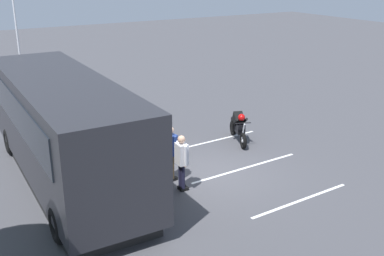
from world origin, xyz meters
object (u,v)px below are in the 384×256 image
object	(u,v)px
spectator_far_left	(182,158)
parked_motorcycle_silver	(141,160)
spectator_left	(171,149)
spectator_centre	(157,139)
stunt_motorcycle	(238,127)
spectator_right	(148,126)
spectator_far_right	(127,122)
tour_bus	(64,132)
flagpole	(19,47)

from	to	relation	value
spectator_far_left	parked_motorcycle_silver	bearing A→B (deg)	19.26
spectator_far_left	spectator_left	distance (m)	0.75
spectator_centre	stunt_motorcycle	distance (m)	3.80
spectator_far_left	spectator_right	size ratio (longest dim) A/B	0.95
spectator_far_left	parked_motorcycle_silver	distance (m)	1.80
spectator_right	spectator_far_right	distance (m)	1.00
tour_bus	spectator_right	xyz separation A→B (m)	(0.62, -3.05, -0.55)
stunt_motorcycle	flagpole	distance (m)	9.84
spectator_centre	spectator_right	world-z (taller)	spectator_right
spectator_far_left	spectator_centre	size ratio (longest dim) A/B	1.00
tour_bus	spectator_far_right	bearing A→B (deg)	-59.87
spectator_left	spectator_centre	distance (m)	1.02
tour_bus	spectator_far_right	world-z (taller)	tour_bus
spectator_right	flagpole	world-z (taller)	flagpole
spectator_centre	spectator_right	xyz separation A→B (m)	(1.14, -0.25, 0.06)
tour_bus	parked_motorcycle_silver	xyz separation A→B (m)	(-0.67, -2.16, -1.16)
spectator_far_right	parked_motorcycle_silver	distance (m)	2.32
flagpole	tour_bus	bearing A→B (deg)	177.45
spectator_centre	flagpole	world-z (taller)	flagpole
spectator_far_left	spectator_right	xyz separation A→B (m)	(2.91, -0.32, 0.07)
spectator_left	spectator_far_right	bearing A→B (deg)	2.33
spectator_centre	flagpole	size ratio (longest dim) A/B	0.28
spectator_left	spectator_far_right	distance (m)	3.07
spectator_far_left	flagpole	bearing A→B (deg)	14.03
spectator_centre	flagpole	xyz separation A→B (m)	(7.85, 2.47, 2.04)
spectator_left	spectator_centre	world-z (taller)	spectator_left
spectator_far_left	spectator_left	size ratio (longest dim) A/B	0.97
spectator_far_right	stunt_motorcycle	distance (m)	4.17
spectator_left	tour_bus	bearing A→B (deg)	60.90
spectator_far_left	stunt_motorcycle	distance (m)	4.50
parked_motorcycle_silver	stunt_motorcycle	size ratio (longest dim) A/B	1.05
spectator_far_right	flagpole	size ratio (longest dim) A/B	0.28
spectator_far_left	stunt_motorcycle	xyz separation A→B (m)	(2.38, -3.80, -0.41)
spectator_far_left	flagpole	size ratio (longest dim) A/B	0.28
parked_motorcycle_silver	spectator_right	bearing A→B (deg)	-34.51
spectator_left	spectator_centre	xyz separation A→B (m)	(1.02, -0.03, -0.03)
parked_motorcycle_silver	flagpole	distance (m)	8.60
tour_bus	spectator_right	bearing A→B (deg)	-78.53
spectator_right	stunt_motorcycle	bearing A→B (deg)	-98.64
parked_motorcycle_silver	stunt_motorcycle	distance (m)	4.43
spectator_centre	parked_motorcycle_silver	size ratio (longest dim) A/B	0.84
spectator_left	spectator_right	size ratio (longest dim) A/B	0.97
spectator_right	spectator_far_left	bearing A→B (deg)	173.75
spectator_far_right	parked_motorcycle_silver	size ratio (longest dim) A/B	0.85
parked_motorcycle_silver	spectator_far_right	bearing A→B (deg)	-12.23
tour_bus	spectator_right	world-z (taller)	tour_bus
spectator_far_left	spectator_far_right	size ratio (longest dim) A/B	0.99
spectator_left	flagpole	world-z (taller)	flagpole
tour_bus	spectator_centre	distance (m)	2.91
flagpole	spectator_right	bearing A→B (deg)	-157.93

